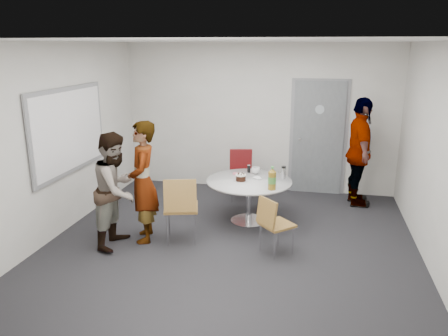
% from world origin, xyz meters
% --- Properties ---
extents(floor, '(5.00, 5.00, 0.00)m').
position_xyz_m(floor, '(0.00, 0.00, 0.00)').
color(floor, black).
rests_on(floor, ground).
extents(ceiling, '(5.00, 5.00, 0.00)m').
position_xyz_m(ceiling, '(0.00, 0.00, 2.70)').
color(ceiling, silver).
rests_on(ceiling, wall_back).
extents(wall_back, '(5.00, 0.00, 5.00)m').
position_xyz_m(wall_back, '(0.00, 2.50, 1.35)').
color(wall_back, beige).
rests_on(wall_back, floor).
extents(wall_left, '(0.00, 5.00, 5.00)m').
position_xyz_m(wall_left, '(-2.50, 0.00, 1.35)').
color(wall_left, beige).
rests_on(wall_left, floor).
extents(wall_right, '(0.00, 5.00, 5.00)m').
position_xyz_m(wall_right, '(2.50, 0.00, 1.35)').
color(wall_right, beige).
rests_on(wall_right, floor).
extents(wall_front, '(5.00, 0.00, 5.00)m').
position_xyz_m(wall_front, '(0.00, -2.50, 1.35)').
color(wall_front, beige).
rests_on(wall_front, floor).
extents(door, '(1.02, 0.17, 2.12)m').
position_xyz_m(door, '(1.10, 2.48, 1.03)').
color(door, slate).
rests_on(door, wall_back).
extents(whiteboard, '(0.04, 1.90, 1.25)m').
position_xyz_m(whiteboard, '(-2.46, 0.20, 1.45)').
color(whiteboard, gray).
rests_on(whiteboard, wall_left).
extents(table, '(1.29, 1.29, 1.01)m').
position_xyz_m(table, '(0.14, 0.79, 0.59)').
color(table, silver).
rests_on(table, floor).
extents(chair_near_left, '(0.56, 0.59, 0.95)m').
position_xyz_m(chair_near_left, '(-0.68, -0.15, 0.58)').
color(chair_near_left, brown).
rests_on(chair_near_left, floor).
extents(chair_near_right, '(0.54, 0.54, 0.78)m').
position_xyz_m(chair_near_right, '(0.58, -0.22, 0.47)').
color(chair_near_right, brown).
rests_on(chair_near_right, floor).
extents(chair_far, '(0.50, 0.53, 0.87)m').
position_xyz_m(chair_far, '(-0.20, 1.87, 0.53)').
color(chair_far, maroon).
rests_on(chair_far, floor).
extents(person_main, '(0.58, 0.71, 1.69)m').
position_xyz_m(person_main, '(-1.21, -0.13, 0.84)').
color(person_main, '#A5C6EA').
rests_on(person_main, floor).
extents(person_left, '(0.61, 0.78, 1.57)m').
position_xyz_m(person_left, '(-1.51, -0.35, 0.78)').
color(person_left, white).
rests_on(person_left, floor).
extents(person_right, '(0.56, 1.12, 1.84)m').
position_xyz_m(person_right, '(1.79, 1.95, 0.92)').
color(person_right, black).
rests_on(person_right, floor).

